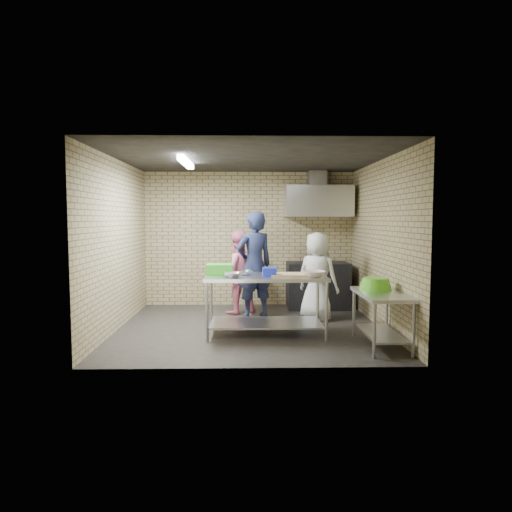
{
  "coord_description": "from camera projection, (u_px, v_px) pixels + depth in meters",
  "views": [
    {
      "loc": [
        -0.07,
        -7.28,
        1.76
      ],
      "look_at": [
        0.1,
        0.2,
        1.15
      ],
      "focal_mm": 32.14,
      "sensor_mm": 36.0,
      "label": 1
    }
  ],
  "objects": [
    {
      "name": "green_basin",
      "position": [
        375.0,
        284.0,
        6.52
      ],
      "size": [
        0.46,
        0.46,
        0.17
      ],
      "primitive_type": null,
      "color": "#59C626",
      "rests_on": "side_counter"
    },
    {
      "name": "cutting_board",
      "position": [
        289.0,
        275.0,
        6.89
      ],
      "size": [
        0.55,
        0.42,
        0.03
      ],
      "primitive_type": "cube",
      "color": "tan",
      "rests_on": "prep_table"
    },
    {
      "name": "side_counter",
      "position": [
        381.0,
        319.0,
        6.31
      ],
      "size": [
        0.6,
        1.2,
        0.75
      ],
      "primitive_type": "cube",
      "color": "silver",
      "rests_on": "floor"
    },
    {
      "name": "floor",
      "position": [
        250.0,
        328.0,
        7.4
      ],
      "size": [
        4.2,
        4.2,
        0.0
      ],
      "primitive_type": "plane",
      "color": "black",
      "rests_on": "ground"
    },
    {
      "name": "mixing_bowl_a",
      "position": [
        232.0,
        275.0,
        6.69
      ],
      "size": [
        0.31,
        0.31,
        0.07
      ],
      "primitive_type": "imported",
      "rotation": [
        0.0,
        0.0,
        0.12
      ],
      "color": "#B3B6BA",
      "rests_on": "prep_table"
    },
    {
      "name": "hood_duct",
      "position": [
        317.0,
        179.0,
        9.06
      ],
      "size": [
        0.35,
        0.3,
        0.3
      ],
      "primitive_type": "cube",
      "color": "#A5A8AD",
      "rests_on": "back_wall"
    },
    {
      "name": "bottle_red",
      "position": [
        319.0,
        205.0,
        9.15
      ],
      "size": [
        0.07,
        0.07,
        0.18
      ],
      "primitive_type": "cylinder",
      "color": "#B22619",
      "rests_on": "wall_shelf"
    },
    {
      "name": "blue_tub",
      "position": [
        269.0,
        272.0,
        6.8
      ],
      "size": [
        0.2,
        0.2,
        0.13
      ],
      "primitive_type": "cube",
      "color": "#182AB8",
      "rests_on": "prep_table"
    },
    {
      "name": "stove",
      "position": [
        318.0,
        285.0,
        9.03
      ],
      "size": [
        1.2,
        0.7,
        0.9
      ],
      "primitive_type": "cube",
      "color": "black",
      "rests_on": "floor"
    },
    {
      "name": "prep_table",
      "position": [
        266.0,
        305.0,
        6.94
      ],
      "size": [
        1.81,
        0.91,
        0.91
      ],
      "primitive_type": "cube",
      "color": "#AFB0B6",
      "rests_on": "floor"
    },
    {
      "name": "right_wall",
      "position": [
        381.0,
        244.0,
        7.33
      ],
      "size": [
        0.06,
        4.0,
        2.7
      ],
      "primitive_type": "cube",
      "color": "#96895D",
      "rests_on": "ground"
    },
    {
      "name": "woman_pink",
      "position": [
        237.0,
        272.0,
        8.49
      ],
      "size": [
        0.9,
        0.81,
        1.54
      ],
      "primitive_type": "imported",
      "rotation": [
        0.0,
        0.0,
        3.5
      ],
      "color": "pink",
      "rests_on": "floor"
    },
    {
      "name": "back_wall",
      "position": [
        249.0,
        239.0,
        9.28
      ],
      "size": [
        4.2,
        0.06,
        2.7
      ],
      "primitive_type": "cube",
      "color": "#96895D",
      "rests_on": "ground"
    },
    {
      "name": "ceramic_bowl",
      "position": [
        313.0,
        274.0,
        6.77
      ],
      "size": [
        0.39,
        0.39,
        0.09
      ],
      "primitive_type": "imported",
      "rotation": [
        0.0,
        0.0,
        0.12
      ],
      "color": "beige",
      "rests_on": "prep_table"
    },
    {
      "name": "wall_shelf",
      "position": [
        331.0,
        211.0,
        9.16
      ],
      "size": [
        0.8,
        0.2,
        0.04
      ],
      "primitive_type": "cube",
      "color": "#3F2B19",
      "rests_on": "back_wall"
    },
    {
      "name": "range_hood",
      "position": [
        318.0,
        201.0,
        8.95
      ],
      "size": [
        1.3,
        0.6,
        0.6
      ],
      "primitive_type": "cube",
      "color": "silver",
      "rests_on": "back_wall"
    },
    {
      "name": "woman_white",
      "position": [
        317.0,
        276.0,
        7.97
      ],
      "size": [
        0.89,
        0.83,
        1.53
      ],
      "primitive_type": "imported",
      "rotation": [
        0.0,
        0.0,
        2.53
      ],
      "color": "silver",
      "rests_on": "floor"
    },
    {
      "name": "left_wall",
      "position": [
        117.0,
        245.0,
        7.24
      ],
      "size": [
        0.06,
        4.0,
        2.7
      ],
      "primitive_type": "cube",
      "color": "#96895D",
      "rests_on": "ground"
    },
    {
      "name": "front_wall",
      "position": [
        252.0,
        254.0,
        5.29
      ],
      "size": [
        4.2,
        0.06,
        2.7
      ],
      "primitive_type": "cube",
      "color": "#96895D",
      "rests_on": "ground"
    },
    {
      "name": "ceiling",
      "position": [
        250.0,
        159.0,
        7.18
      ],
      "size": [
        4.2,
        4.2,
        0.0
      ],
      "primitive_type": "plane",
      "rotation": [
        3.14,
        0.0,
        0.0
      ],
      "color": "black",
      "rests_on": "ground"
    },
    {
      "name": "man_navy",
      "position": [
        254.0,
        265.0,
        8.13
      ],
      "size": [
        0.81,
        0.7,
        1.89
      ],
      "primitive_type": "imported",
      "rotation": [
        0.0,
        0.0,
        3.57
      ],
      "color": "#151936",
      "rests_on": "floor"
    },
    {
      "name": "fluorescent_fixture",
      "position": [
        186.0,
        162.0,
        7.16
      ],
      "size": [
        0.1,
        1.25,
        0.08
      ],
      "primitive_type": "cube",
      "color": "white",
      "rests_on": "ceiling"
    },
    {
      "name": "mixing_bowl_b",
      "position": [
        246.0,
        273.0,
        6.95
      ],
      "size": [
        0.24,
        0.24,
        0.07
      ],
      "primitive_type": "imported",
      "rotation": [
        0.0,
        0.0,
        0.12
      ],
      "color": "silver",
      "rests_on": "prep_table"
    },
    {
      "name": "green_crate",
      "position": [
        220.0,
        269.0,
        7.0
      ],
      "size": [
        0.4,
        0.3,
        0.16
      ],
      "primitive_type": "cube",
      "color": "green",
      "rests_on": "prep_table"
    }
  ]
}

